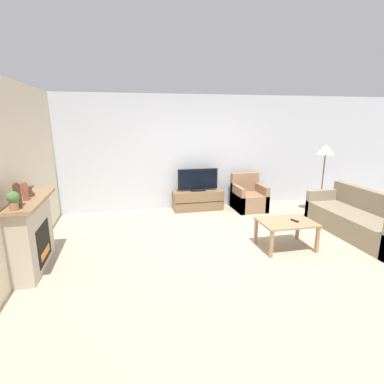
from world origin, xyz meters
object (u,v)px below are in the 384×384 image
object	(u,v)px
armchair	(248,198)
potted_plant	(13,199)
mantel_vase_left	(17,195)
floor_lamp	(325,153)
coffee_table	(286,225)
remote	(295,221)
mantel_clock	(31,191)
fireplace	(32,233)
mantel_vase_centre_left	(25,191)
tv	(198,181)
tv_stand	(198,200)
couch	(359,221)

from	to	relation	value
armchair	potted_plant	bearing A→B (deg)	-148.02
mantel_vase_left	floor_lamp	size ratio (longest dim) A/B	0.20
coffee_table	armchair	bearing A→B (deg)	83.13
potted_plant	coffee_table	distance (m)	4.05
remote	coffee_table	bearing A→B (deg)	149.78
mantel_clock	armchair	xyz separation A→B (m)	(4.22, 1.94, -0.86)
fireplace	mantel_vase_centre_left	size ratio (longest dim) A/B	4.87
armchair	coffee_table	world-z (taller)	armchair
armchair	coffee_table	bearing A→B (deg)	-96.87
mantel_clock	floor_lamp	distance (m)	5.85
potted_plant	floor_lamp	world-z (taller)	floor_lamp
tv	tv_stand	bearing A→B (deg)	90.00
remote	floor_lamp	distance (m)	2.45
couch	floor_lamp	distance (m)	1.74
coffee_table	floor_lamp	bearing A→B (deg)	41.46
coffee_table	mantel_clock	bearing A→B (deg)	175.85
remote	couch	size ratio (longest dim) A/B	0.07
mantel_vase_centre_left	potted_plant	bearing A→B (deg)	-90.00
fireplace	couch	world-z (taller)	fireplace
mantel_vase_left	potted_plant	size ratio (longest dim) A/B	1.33
mantel_vase_centre_left	coffee_table	xyz separation A→B (m)	(3.95, -0.06, -0.78)
tv_stand	fireplace	bearing A→B (deg)	-142.63
mantel_vase_centre_left	remote	world-z (taller)	mantel_vase_centre_left
coffee_table	mantel_vase_left	bearing A→B (deg)	-176.50
remote	fireplace	bearing A→B (deg)	159.32
potted_plant	floor_lamp	bearing A→B (deg)	18.94
tv	armchair	world-z (taller)	tv
mantel_vase_left	floor_lamp	world-z (taller)	floor_lamp
mantel_vase_centre_left	mantel_vase_left	bearing A→B (deg)	-90.00
armchair	floor_lamp	xyz separation A→B (m)	(1.49, -0.68, 1.13)
remote	floor_lamp	size ratio (longest dim) A/B	0.10
mantel_vase_centre_left	floor_lamp	size ratio (longest dim) A/B	0.17
potted_plant	coffee_table	bearing A→B (deg)	5.87
mantel_clock	tv_stand	bearing A→B (deg)	35.92
mantel_vase_left	remote	xyz separation A→B (m)	(4.08, 0.21, -0.73)
fireplace	mantel_vase_left	world-z (taller)	mantel_vase_left
potted_plant	armchair	distance (m)	5.06
mantel_clock	tv_stand	xyz separation A→B (m)	(3.01, 2.18, -0.91)
mantel_vase_left	tv_stand	distance (m)	4.17
armchair	tv_stand	bearing A→B (deg)	168.75
mantel_clock	couch	distance (m)	5.67
tv_stand	potted_plant	bearing A→B (deg)	-136.35
armchair	coffee_table	xyz separation A→B (m)	(-0.27, -2.23, 0.13)
mantel_vase_centre_left	floor_lamp	world-z (taller)	floor_lamp
potted_plant	couch	size ratio (longest dim) A/B	0.11
mantel_vase_centre_left	coffee_table	distance (m)	4.02
mantel_vase_left	armchair	xyz separation A→B (m)	(4.22, 2.47, -0.94)
mantel_vase_centre_left	tv	size ratio (longest dim) A/B	0.28
mantel_clock	armchair	size ratio (longest dim) A/B	0.18
coffee_table	couch	world-z (taller)	couch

